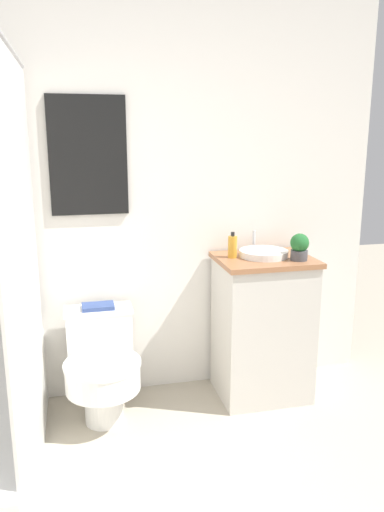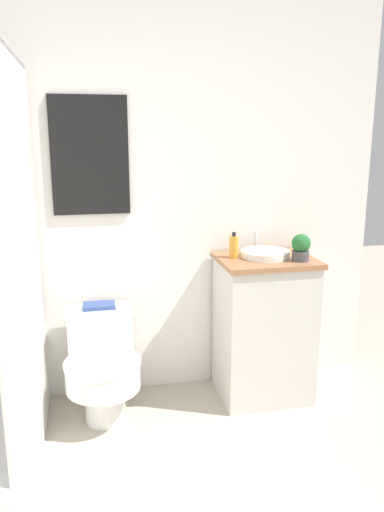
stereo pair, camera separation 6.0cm
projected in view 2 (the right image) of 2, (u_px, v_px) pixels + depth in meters
wall_back at (117, 197)px, 3.00m from camera, size 3.30×0.07×2.50m
toilet at (102, 363)px, 2.88m from camera, size 0.43×0.57×0.62m
vanity at (264, 328)px, 3.10m from camera, size 0.57×0.47×0.90m
sink at (265, 254)px, 3.01m from camera, size 0.30×0.33×0.13m
soap_bottle at (234, 247)px, 2.98m from camera, size 0.05×0.05×0.16m
potted_plant at (301, 247)px, 2.91m from camera, size 0.11×0.11×0.16m
book_on_tank at (99, 306)px, 2.96m from camera, size 0.19×0.12×0.02m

